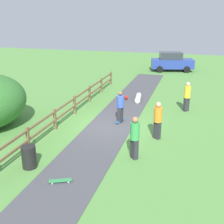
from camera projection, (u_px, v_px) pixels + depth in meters
The scene contains 11 objects.
ground_plane at pixel (111, 126), 15.55m from camera, with size 60.00×60.00×0.00m, color #568E42.
asphalt_path at pixel (111, 125), 15.54m from camera, with size 2.40×28.00×0.02m, color #47474C.
wooden_fence at pixel (65, 110), 16.01m from camera, with size 0.12×18.12×1.10m.
trash_bin at pixel (29, 157), 11.22m from camera, with size 0.56×0.56×0.90m, color black.
skater_riding at pixel (120, 105), 15.65m from camera, with size 0.47×0.82×1.75m.
skater_fallen at pixel (137, 98), 19.91m from camera, with size 1.22×1.45×0.36m.
skateboard_loose at pixel (60, 181), 10.30m from camera, with size 0.81×0.51×0.08m.
bystander_yellow at pixel (187, 95), 17.52m from camera, with size 0.54×0.54×1.82m.
bystander_green at pixel (135, 136), 11.73m from camera, with size 0.54×0.54×1.84m.
bystander_orange at pixel (158, 119), 13.63m from camera, with size 0.52×0.52×1.83m.
parked_car_blue at pixel (172, 62), 29.76m from camera, with size 4.48×2.73×1.92m.
Camera 1 is at (4.05, -13.89, 5.73)m, focal length 46.64 mm.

